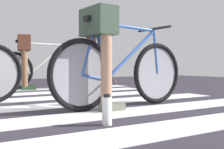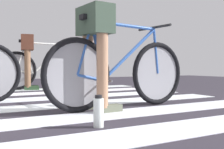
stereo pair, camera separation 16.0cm
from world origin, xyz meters
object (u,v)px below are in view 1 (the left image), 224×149
Objects in this scene: bicycle_1_of_4 at (123,71)px; bicycle_4_of_4 at (41,69)px; cyclist_1_of_4 at (99,44)px; water_bottle at (107,110)px; cyclist_4_of_4 at (24,55)px.

bicycle_4_of_4 is (-0.08, 2.75, 0.00)m from bicycle_1_of_4.
water_bottle is (-0.29, -0.67, -0.55)m from cyclist_1_of_4.
cyclist_1_of_4 is 2.80m from bicycle_4_of_4.
bicycle_4_of_4 is 3.49m from water_bottle.
cyclist_4_of_4 is at bearing 92.90° from bicycle_1_of_4.
bicycle_4_of_4 reaches higher than water_bottle.
water_bottle is (-0.60, -0.69, -0.27)m from bicycle_1_of_4.
bicycle_1_of_4 is 1.70× the size of cyclist_4_of_4.
cyclist_1_of_4 is 0.92m from water_bottle.
cyclist_4_of_4 is 3.55m from water_bottle.
cyclist_1_of_4 reaches higher than water_bottle.
water_bottle is (-0.52, -3.44, -0.27)m from bicycle_4_of_4.
water_bottle is (-0.22, -3.50, -0.55)m from cyclist_4_of_4.
bicycle_4_of_4 is (0.23, 2.78, -0.28)m from cyclist_1_of_4.
bicycle_1_of_4 is at bearing -72.19° from cyclist_4_of_4.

